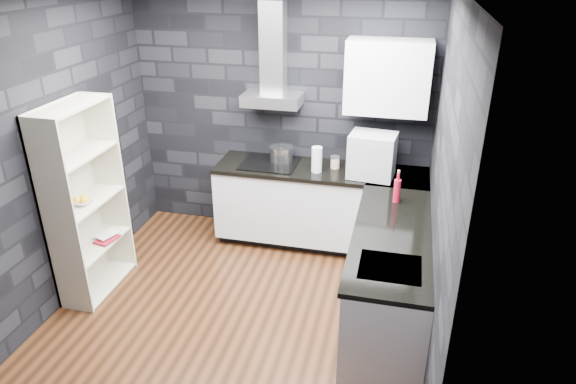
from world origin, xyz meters
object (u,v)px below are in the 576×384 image
at_px(bookshelf, 86,202).
at_px(fruit_bowl, 81,201).
at_px(storage_jar, 335,163).
at_px(pot, 281,154).
at_px(appliance_garage, 372,155).
at_px(utensil_crock, 356,162).
at_px(glass_vase, 317,160).
at_px(red_bottle, 397,191).

distance_m(bookshelf, fruit_bowl, 0.07).
bearing_deg(storage_jar, fruit_bowl, -146.42).
xyz_separation_m(pot, appliance_garage, (0.97, -0.18, 0.14)).
bearing_deg(appliance_garage, fruit_bowl, -147.39).
height_order(utensil_crock, bookshelf, bookshelf).
distance_m(utensil_crock, bookshelf, 2.66).
xyz_separation_m(storage_jar, utensil_crock, (0.21, 0.06, 0.01)).
distance_m(appliance_garage, fruit_bowl, 2.74).
height_order(utensil_crock, appliance_garage, appliance_garage).
height_order(storage_jar, utensil_crock, utensil_crock).
relative_size(pot, bookshelf, 0.13).
distance_m(pot, bookshelf, 2.01).
relative_size(glass_vase, bookshelf, 0.15).
bearing_deg(pot, utensil_crock, 1.13).
height_order(glass_vase, appliance_garage, appliance_garage).
bearing_deg(fruit_bowl, bookshelf, 90.00).
xyz_separation_m(pot, fruit_bowl, (-1.47, -1.41, -0.05)).
xyz_separation_m(appliance_garage, fruit_bowl, (-2.44, -1.23, -0.19)).
distance_m(glass_vase, appliance_garage, 0.56).
bearing_deg(fruit_bowl, pot, 43.78).
bearing_deg(pot, bookshelf, -137.33).
height_order(glass_vase, bookshelf, bookshelf).
distance_m(appliance_garage, red_bottle, 0.60).
bearing_deg(fruit_bowl, storage_jar, 33.58).
distance_m(pot, red_bottle, 1.43).
distance_m(storage_jar, utensil_crock, 0.22).
relative_size(pot, glass_vase, 0.91).
distance_m(utensil_crock, appliance_garage, 0.31).
distance_m(pot, storage_jar, 0.59).
height_order(red_bottle, fruit_bowl, red_bottle).
relative_size(storage_jar, utensil_crock, 0.88).
bearing_deg(red_bottle, pot, 150.19).
relative_size(pot, red_bottle, 1.12).
bearing_deg(red_bottle, appliance_garage, 117.40).
bearing_deg(fruit_bowl, utensil_crock, 32.15).
xyz_separation_m(utensil_crock, bookshelf, (-2.27, -1.37, -0.06)).
bearing_deg(appliance_garage, bookshelf, -148.41).
height_order(pot, utensil_crock, pot).
bearing_deg(glass_vase, storage_jar, 39.78).
relative_size(pot, fruit_bowl, 1.17).
height_order(pot, storage_jar, pot).
bearing_deg(storage_jar, utensil_crock, 16.18).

